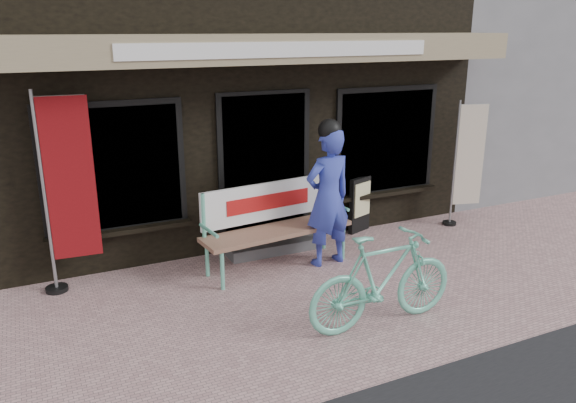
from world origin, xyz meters
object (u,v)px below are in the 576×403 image
bicycle (383,280)px  person (328,195)px  nobori_cream (467,162)px  menu_stand (360,204)px  bench (273,219)px  nobori_red (67,190)px

bicycle → person: bearing=-9.1°
nobori_cream → bicycle: bearing=-128.5°
menu_stand → bicycle: bearing=-137.8°
bicycle → menu_stand: size_ratio=2.02×
bicycle → menu_stand: 2.85m
menu_stand → bench: bearing=179.2°
nobori_red → menu_stand: (4.12, 0.24, -0.79)m
bench → person: bearing=-27.4°
nobori_red → menu_stand: size_ratio=2.79×
person → menu_stand: (1.04, 0.86, -0.51)m
nobori_cream → menu_stand: nobori_cream is taller
bicycle → menu_stand: (1.32, 2.52, -0.08)m
person → bench: bearing=152.8°
person → nobori_cream: 2.74m
nobori_red → nobori_cream: nobori_red is taller
bench → bicycle: bearing=-85.0°
bicycle → nobori_red: bearing=51.0°
bench → nobori_red: nobori_red is taller
bench → nobori_red: size_ratio=0.87×
bicycle → nobori_cream: size_ratio=0.87×
nobori_red → nobori_cream: 5.78m
bicycle → nobori_red: (-2.80, 2.29, 0.71)m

